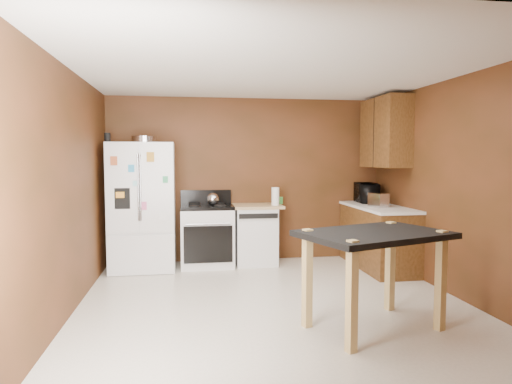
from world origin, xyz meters
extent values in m
plane|color=silver|center=(0.00, 0.00, 0.00)|extent=(4.50, 4.50, 0.00)
plane|color=white|center=(0.00, 0.00, 2.50)|extent=(4.50, 4.50, 0.00)
plane|color=#5E2E18|center=(0.00, 2.25, 1.25)|extent=(4.20, 0.00, 4.20)
plane|color=#5E2E18|center=(0.00, -2.25, 1.25)|extent=(4.20, 0.00, 4.20)
plane|color=#5E2E18|center=(-2.10, 0.00, 1.25)|extent=(0.00, 4.50, 4.50)
plane|color=#5E2E18|center=(2.10, 0.00, 1.25)|extent=(0.00, 4.50, 4.50)
cylinder|color=silver|center=(-1.51, 1.85, 1.85)|extent=(0.36, 0.36, 0.09)
cylinder|color=black|center=(-1.99, 1.75, 1.86)|extent=(0.08, 0.08, 0.13)
sphere|color=silver|center=(-0.55, 1.88, 0.99)|extent=(0.18, 0.18, 0.18)
cylinder|color=white|center=(0.36, 1.83, 1.02)|extent=(0.12, 0.12, 0.26)
cylinder|color=green|center=(0.47, 2.03, 0.94)|extent=(0.11, 0.11, 0.10)
cube|color=silver|center=(1.73, 1.29, 1.00)|extent=(0.23, 0.30, 0.20)
imported|color=black|center=(1.82, 1.93, 1.04)|extent=(0.37, 0.52, 0.27)
cube|color=white|center=(-1.55, 1.88, 0.90)|extent=(0.90, 0.75, 1.80)
cube|color=white|center=(-1.78, 1.49, 1.18)|extent=(0.43, 0.02, 1.20)
cube|color=white|center=(-1.32, 1.49, 1.18)|extent=(0.43, 0.02, 1.20)
cube|color=white|center=(-1.55, 1.49, 0.28)|extent=(0.88, 0.02, 0.54)
cube|color=black|center=(-1.78, 1.48, 1.05)|extent=(0.20, 0.01, 0.28)
cylinder|color=silver|center=(-1.56, 1.46, 1.20)|extent=(0.02, 0.02, 0.90)
cylinder|color=silver|center=(-1.54, 1.46, 1.20)|extent=(0.02, 0.02, 0.90)
cube|color=#BD572C|center=(-1.87, 1.46, 1.55)|extent=(0.09, 0.00, 0.12)
cube|color=#34A3E0|center=(-1.65, 1.46, 1.45)|extent=(0.08, 0.00, 0.10)
cube|color=gold|center=(-1.40, 1.46, 1.60)|extent=(0.10, 0.00, 0.13)
cube|color=#3EAD6D|center=(-1.21, 1.46, 1.30)|extent=(0.07, 0.00, 0.09)
cube|color=#F99F29|center=(-1.80, 1.46, 1.10)|extent=(0.11, 0.00, 0.08)
cube|color=pink|center=(-1.50, 1.46, 0.95)|extent=(0.08, 0.00, 0.11)
cube|color=white|center=(-1.25, 1.46, 0.80)|extent=(0.09, 0.00, 0.10)
cube|color=#AAF7FF|center=(-1.60, 1.46, 1.25)|extent=(0.07, 0.00, 0.07)
cube|color=white|center=(-0.64, 1.93, 0.42)|extent=(0.76, 0.65, 0.85)
cube|color=black|center=(-0.64, 1.93, 0.88)|extent=(0.76, 0.65, 0.05)
cube|color=black|center=(-0.64, 2.21, 1.00)|extent=(0.76, 0.06, 0.20)
cube|color=black|center=(-0.64, 1.59, 0.38)|extent=(0.68, 0.02, 0.52)
cylinder|color=silver|center=(-0.64, 1.58, 0.67)|extent=(0.62, 0.02, 0.02)
cylinder|color=black|center=(-0.82, 2.08, 0.91)|extent=(0.17, 0.17, 0.02)
cylinder|color=black|center=(-0.46, 2.08, 0.91)|extent=(0.17, 0.17, 0.02)
cylinder|color=black|center=(-0.82, 1.77, 0.91)|extent=(0.17, 0.17, 0.02)
cylinder|color=black|center=(-0.46, 1.77, 0.91)|extent=(0.17, 0.17, 0.02)
cube|color=white|center=(0.08, 1.95, 0.42)|extent=(0.60, 0.60, 0.85)
cube|color=black|center=(0.08, 1.64, 0.76)|extent=(0.56, 0.02, 0.07)
cube|color=tan|center=(0.08, 1.95, 0.87)|extent=(0.78, 0.62, 0.04)
cube|color=brown|center=(1.80, 1.45, 0.43)|extent=(0.60, 1.55, 0.86)
cube|color=white|center=(1.80, 1.45, 0.88)|extent=(0.63, 1.58, 0.04)
cube|color=brown|center=(1.93, 1.55, 1.95)|extent=(0.35, 1.05, 1.00)
cube|color=black|center=(1.75, 1.55, 1.95)|extent=(0.01, 0.01, 1.00)
cube|color=black|center=(0.78, -0.79, 0.89)|extent=(1.51, 1.24, 0.05)
cube|color=tan|center=(0.18, -0.66, 0.46)|extent=(0.10, 0.10, 0.93)
cube|color=tan|center=(1.16, -0.32, 0.46)|extent=(0.10, 0.10, 0.93)
cube|color=tan|center=(0.39, -1.27, 0.46)|extent=(0.10, 0.10, 0.93)
cube|color=tan|center=(1.37, -0.92, 0.46)|extent=(0.10, 0.10, 0.93)
camera|label=1|loc=(-0.93, -4.73, 1.59)|focal=32.00mm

